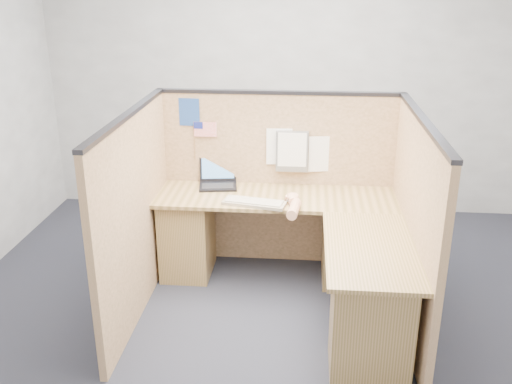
# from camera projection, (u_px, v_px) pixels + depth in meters

# --- Properties ---
(floor) EXTENTS (5.00, 5.00, 0.00)m
(floor) POSITION_uv_depth(u_px,v_px,m) (270.00, 319.00, 4.27)
(floor) COLOR #21252F
(floor) RESTS_ON ground
(wall_back) EXTENTS (5.00, 0.00, 5.00)m
(wall_back) POSITION_uv_depth(u_px,v_px,m) (286.00, 80.00, 5.87)
(wall_back) COLOR gray
(wall_back) RESTS_ON floor
(wall_front) EXTENTS (5.00, 0.00, 5.00)m
(wall_front) POSITION_uv_depth(u_px,v_px,m) (222.00, 341.00, 1.68)
(wall_front) COLOR gray
(wall_front) RESTS_ON floor
(cubicle_partitions) EXTENTS (2.06, 1.83, 1.53)m
(cubicle_partitions) POSITION_uv_depth(u_px,v_px,m) (274.00, 203.00, 4.40)
(cubicle_partitions) COLOR brown
(cubicle_partitions) RESTS_ON floor
(l_desk) EXTENTS (1.95, 1.75, 0.73)m
(l_desk) POSITION_uv_depth(u_px,v_px,m) (296.00, 256.00, 4.38)
(l_desk) COLOR brown
(l_desk) RESTS_ON floor
(laptop) EXTENTS (0.35, 0.34, 0.23)m
(laptop) POSITION_uv_depth(u_px,v_px,m) (219.00, 179.00, 4.87)
(laptop) COLOR black
(laptop) RESTS_ON l_desk
(keyboard) EXTENTS (0.52, 0.26, 0.03)m
(keyboard) POSITION_uv_depth(u_px,v_px,m) (254.00, 203.00, 4.46)
(keyboard) COLOR gray
(keyboard) RESTS_ON l_desk
(mouse) EXTENTS (0.13, 0.09, 0.05)m
(mouse) POSITION_uv_depth(u_px,v_px,m) (293.00, 200.00, 4.49)
(mouse) COLOR silver
(mouse) RESTS_ON l_desk
(hand_forearm) EXTENTS (0.12, 0.42, 0.09)m
(hand_forearm) POSITION_uv_depth(u_px,v_px,m) (294.00, 205.00, 4.35)
(hand_forearm) COLOR tan
(hand_forearm) RESTS_ON l_desk
(blue_poster) EXTENTS (0.17, 0.01, 0.23)m
(blue_poster) POSITION_uv_depth(u_px,v_px,m) (189.00, 112.00, 4.76)
(blue_poster) COLOR navy
(blue_poster) RESTS_ON cubicle_partitions
(american_flag) EXTENTS (0.20, 0.01, 0.34)m
(american_flag) POSITION_uv_depth(u_px,v_px,m) (203.00, 131.00, 4.79)
(american_flag) COLOR olive
(american_flag) RESTS_ON cubicle_partitions
(file_holder) EXTENTS (0.27, 0.05, 0.35)m
(file_holder) POSITION_uv_depth(u_px,v_px,m) (292.00, 151.00, 4.77)
(file_holder) COLOR slate
(file_holder) RESTS_ON cubicle_partitions
(paper_left) EXTENTS (0.24, 0.02, 0.31)m
(paper_left) POSITION_uv_depth(u_px,v_px,m) (281.00, 147.00, 4.79)
(paper_left) COLOR white
(paper_left) RESTS_ON cubicle_partitions
(paper_right) EXTENTS (0.24, 0.04, 0.31)m
(paper_right) POSITION_uv_depth(u_px,v_px,m) (323.00, 154.00, 4.79)
(paper_right) COLOR white
(paper_right) RESTS_ON cubicle_partitions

